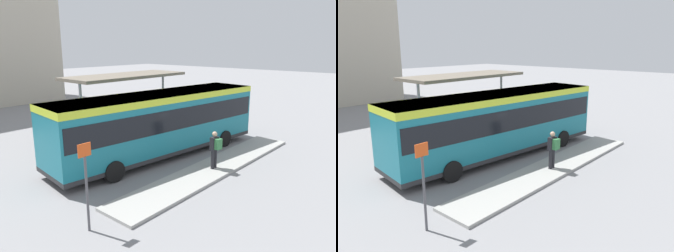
% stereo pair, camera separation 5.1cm
% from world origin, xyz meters
% --- Properties ---
extents(ground_plane, '(120.00, 120.00, 0.00)m').
position_xyz_m(ground_plane, '(0.00, 0.00, 0.00)').
color(ground_plane, gray).
extents(curb_island, '(12.08, 1.80, 0.12)m').
position_xyz_m(curb_island, '(0.24, -3.16, 0.06)').
color(curb_island, '#9E9E99').
rests_on(curb_island, ground_plane).
extents(city_bus, '(11.98, 3.94, 3.23)m').
position_xyz_m(city_bus, '(0.01, -0.00, 1.88)').
color(city_bus, '#197284').
rests_on(city_bus, ground_plane).
extents(pedestrian_waiting, '(0.43, 0.45, 1.72)m').
position_xyz_m(pedestrian_waiting, '(0.01, -3.29, 1.10)').
color(pedestrian_waiting, '#232328').
rests_on(pedestrian_waiting, curb_island).
extents(bicycle_yellow, '(0.48, 1.60, 0.69)m').
position_xyz_m(bicycle_yellow, '(9.53, 1.75, 0.35)').
color(bicycle_yellow, black).
rests_on(bicycle_yellow, ground_plane).
extents(bicycle_blue, '(0.48, 1.57, 0.68)m').
position_xyz_m(bicycle_blue, '(9.50, 2.55, 0.34)').
color(bicycle_blue, black).
rests_on(bicycle_blue, ground_plane).
extents(bicycle_green, '(0.48, 1.74, 0.75)m').
position_xyz_m(bicycle_green, '(9.56, 3.35, 0.38)').
color(bicycle_green, black).
rests_on(bicycle_green, ground_plane).
extents(station_shelter, '(8.16, 3.03, 3.74)m').
position_xyz_m(station_shelter, '(2.11, 4.83, 3.57)').
color(station_shelter, '#706656').
rests_on(station_shelter, ground_plane).
extents(potted_planter_near_shelter, '(0.93, 0.93, 1.32)m').
position_xyz_m(potted_planter_near_shelter, '(-1.21, 1.97, 0.68)').
color(potted_planter_near_shelter, slate).
rests_on(potted_planter_near_shelter, ground_plane).
extents(potted_planter_far_side, '(0.79, 0.79, 1.16)m').
position_xyz_m(potted_planter_far_side, '(0.54, 2.66, 0.60)').
color(potted_planter_far_side, slate).
rests_on(potted_planter_far_side, ground_plane).
extents(platform_sign, '(0.44, 0.08, 2.80)m').
position_xyz_m(platform_sign, '(-6.67, -3.11, 1.56)').
color(platform_sign, '#4C4C51').
rests_on(platform_sign, ground_plane).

